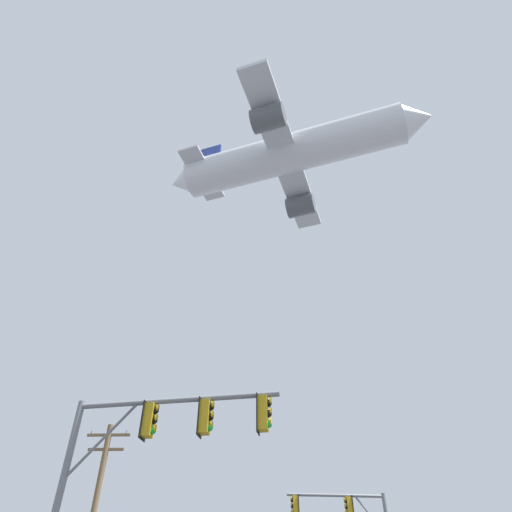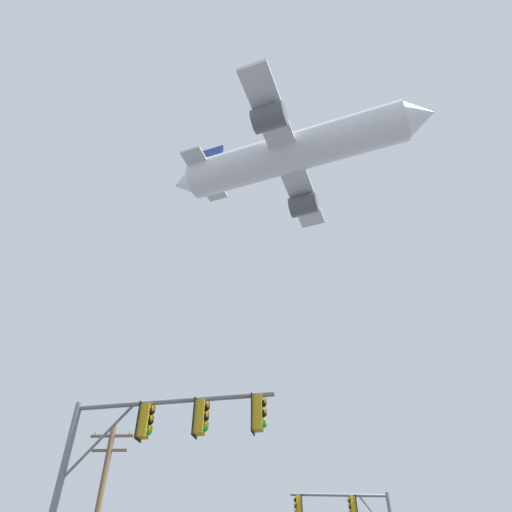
{
  "view_description": "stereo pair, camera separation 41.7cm",
  "coord_description": "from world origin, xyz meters",
  "views": [
    {
      "loc": [
        -0.53,
        -5.85,
        1.14
      ],
      "look_at": [
        -0.92,
        12.44,
        15.64
      ],
      "focal_mm": 31.55,
      "sensor_mm": 36.0,
      "label": 1
    },
    {
      "loc": [
        -0.12,
        -5.84,
        1.14
      ],
      "look_at": [
        -0.92,
        12.44,
        15.64
      ],
      "focal_mm": 31.55,
      "sensor_mm": 36.0,
      "label": 2
    }
  ],
  "objects": [
    {
      "name": "signal_pole_near",
      "position": [
        -3.64,
        6.83,
        4.68
      ],
      "size": [
        5.95,
        1.12,
        6.03
      ],
      "color": "slate",
      "rests_on": "ground"
    },
    {
      "name": "airplane",
      "position": [
        2.13,
        20.32,
        33.67
      ],
      "size": [
        24.09,
        18.6,
        6.66
      ],
      "color": "white"
    }
  ]
}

